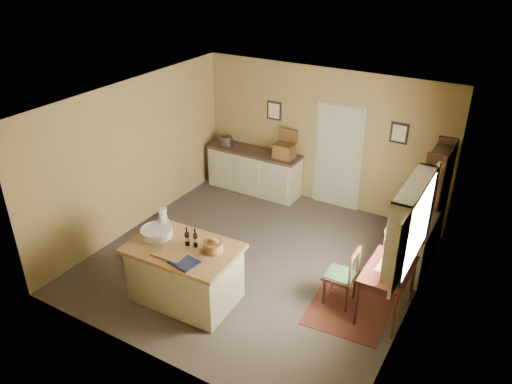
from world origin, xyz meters
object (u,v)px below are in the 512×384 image
desk_chair (340,276)px  shelving_unit (437,198)px  writing_desk (388,274)px  work_island (185,271)px  sideboard (254,169)px  right_cabinet (411,243)px

desk_chair → shelving_unit: shelving_unit is taller
writing_desk → work_island: bearing=-155.9°
sideboard → work_island: bearing=-75.6°
desk_chair → right_cabinet: size_ratio=0.82×
writing_desk → right_cabinet: (-0.00, 1.27, -0.22)m
work_island → right_cabinet: size_ratio=1.43×
sideboard → shelving_unit: shelving_unit is taller
sideboard → writing_desk: bearing=-33.9°
writing_desk → shelving_unit: bearing=85.9°
sideboard → desk_chair: sideboard is taller
work_island → desk_chair: 2.25m
sideboard → right_cabinet: sideboard is taller
right_cabinet → shelving_unit: (0.15, 0.81, 0.47)m
writing_desk → shelving_unit: 2.10m
work_island → desk_chair: work_island is taller
sideboard → right_cabinet: (3.54, -1.11, -0.02)m
work_island → sideboard: size_ratio=0.80×
right_cabinet → shelving_unit: 0.95m
right_cabinet → work_island: bearing=-137.1°
writing_desk → shelving_unit: size_ratio=0.53×
desk_chair → right_cabinet: (0.65, 1.37, -0.00)m
writing_desk → shelving_unit: shelving_unit is taller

